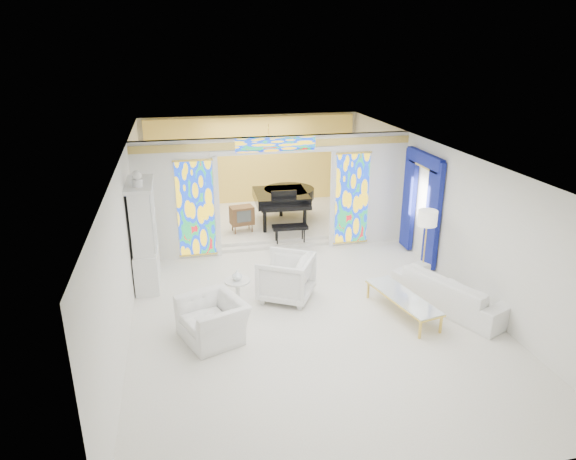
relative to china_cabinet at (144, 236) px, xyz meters
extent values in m
plane|color=silver|center=(3.22, -0.60, -1.17)|extent=(12.00, 12.00, 0.00)
cube|color=white|center=(3.22, -0.60, 1.83)|extent=(7.00, 12.00, 0.02)
cube|color=silver|center=(3.22, 5.40, 0.33)|extent=(7.00, 0.02, 3.00)
cube|color=silver|center=(3.22, -6.60, 0.33)|extent=(7.00, 0.02, 3.00)
cube|color=silver|center=(-0.28, -0.60, 0.33)|extent=(0.02, 12.00, 3.00)
cube|color=silver|center=(6.72, -0.60, 0.33)|extent=(0.02, 12.00, 3.00)
cube|color=silver|center=(0.72, 1.40, 0.33)|extent=(2.00, 0.18, 3.00)
cube|color=silver|center=(5.72, 1.40, 0.33)|extent=(2.00, 0.18, 3.00)
cube|color=silver|center=(3.22, 1.40, 1.63)|extent=(3.00, 0.18, 0.40)
cube|color=silver|center=(1.72, 1.30, 0.13)|extent=(0.12, 0.06, 2.60)
cube|color=silver|center=(4.72, 1.30, 0.13)|extent=(0.12, 0.06, 2.60)
cube|color=silver|center=(3.22, 1.30, 1.48)|extent=(3.24, 0.06, 0.12)
cube|color=#E0B954|center=(3.22, 1.30, 1.65)|extent=(7.00, 0.05, 0.18)
cube|color=gold|center=(1.19, 1.29, 0.13)|extent=(0.90, 0.04, 2.40)
cube|color=gold|center=(5.25, 1.29, 0.13)|extent=(0.90, 0.04, 2.40)
cube|color=gold|center=(3.22, 1.29, 1.65)|extent=(2.00, 0.04, 0.34)
cube|color=silver|center=(3.22, 3.50, -1.08)|extent=(6.80, 3.80, 0.18)
cube|color=gold|center=(3.22, 5.28, 0.33)|extent=(6.70, 0.10, 2.90)
cylinder|color=#DFBC4E|center=(3.42, 3.40, 1.38)|extent=(0.48, 0.48, 0.30)
cube|color=navy|center=(6.62, -0.55, 0.18)|extent=(0.12, 0.55, 2.60)
cube|color=navy|center=(6.62, 0.75, 0.18)|extent=(0.12, 0.55, 2.60)
cube|color=navy|center=(6.62, 0.10, 1.38)|extent=(0.14, 1.70, 0.30)
cube|color=gold|center=(6.62, 0.10, 1.21)|extent=(0.12, 1.50, 0.06)
cube|color=silver|center=(0.00, 0.00, -0.72)|extent=(0.50, 1.40, 0.90)
cube|color=silver|center=(0.00, 0.00, 0.43)|extent=(0.44, 1.30, 1.40)
cube|color=white|center=(0.23, 0.00, 0.43)|extent=(0.01, 1.20, 1.30)
cube|color=silver|center=(0.00, 0.00, 1.17)|extent=(0.56, 1.46, 0.08)
cylinder|color=white|center=(0.00, -0.35, 1.29)|extent=(0.22, 0.22, 0.16)
sphere|color=white|center=(0.00, -0.35, 1.45)|extent=(0.20, 0.20, 0.20)
imported|color=white|center=(1.25, -2.61, -0.78)|extent=(1.40, 1.48, 0.77)
imported|color=white|center=(2.90, -1.34, -0.68)|extent=(1.44, 1.43, 0.97)
imported|color=silver|center=(6.17, -2.48, -0.80)|extent=(1.90, 2.68, 0.73)
cylinder|color=silver|center=(1.84, -1.60, -0.53)|extent=(0.60, 0.60, 0.04)
cylinder|color=silver|center=(1.84, -1.60, -0.85)|extent=(0.10, 0.10, 0.61)
cylinder|color=silver|center=(1.84, -1.60, -1.15)|extent=(0.40, 0.40, 0.03)
imported|color=white|center=(1.84, -1.60, -0.40)|extent=(0.24, 0.24, 0.21)
cube|color=white|center=(5.04, -2.55, -0.77)|extent=(0.92, 1.93, 0.04)
cube|color=#DFBC4E|center=(5.04, -2.55, -0.79)|extent=(0.95, 1.96, 0.03)
cube|color=#DFBC4E|center=(4.98, -3.46, -0.98)|extent=(0.05, 0.05, 0.38)
cube|color=#DFBC4E|center=(5.45, -3.36, -0.98)|extent=(0.05, 0.05, 0.38)
cube|color=#DFBC4E|center=(4.62, -1.73, -0.98)|extent=(0.05, 0.05, 0.38)
cube|color=#DFBC4E|center=(5.09, -1.63, -0.98)|extent=(0.05, 0.05, 0.38)
cylinder|color=#DFBC4E|center=(6.09, -1.28, -1.15)|extent=(0.34, 0.34, 0.03)
cylinder|color=#DFBC4E|center=(6.09, -1.28, -0.38)|extent=(0.04, 0.04, 1.58)
cylinder|color=white|center=(6.09, -1.28, 0.39)|extent=(0.48, 0.48, 0.34)
cube|color=black|center=(3.68, 2.96, -0.21)|extent=(1.56, 1.66, 0.29)
cylinder|color=black|center=(4.00, 3.31, -0.21)|extent=(1.55, 1.55, 0.29)
cube|color=black|center=(3.63, 2.03, -0.25)|extent=(1.40, 0.37, 0.10)
cube|color=silver|center=(3.63, 1.95, -0.23)|extent=(1.29, 0.16, 0.03)
cube|color=black|center=(3.65, 2.39, 0.02)|extent=(0.72, 0.06, 0.26)
cube|color=black|center=(3.61, 1.42, -0.58)|extent=(0.94, 0.40, 0.08)
cylinder|color=black|center=(3.08, 2.27, -0.67)|extent=(0.11, 0.11, 0.64)
cylinder|color=black|center=(4.21, 2.21, -0.67)|extent=(0.11, 0.11, 0.64)
cylinder|color=black|center=(3.81, 3.57, -0.67)|extent=(0.11, 0.11, 0.64)
cube|color=brown|center=(2.47, 2.47, -0.52)|extent=(0.68, 0.51, 0.50)
cube|color=#3B403E|center=(2.50, 2.26, -0.48)|extent=(0.40, 0.08, 0.32)
cone|color=brown|center=(2.25, 2.29, -0.88)|extent=(0.04, 0.04, 0.22)
cone|color=brown|center=(2.73, 2.36, -0.88)|extent=(0.04, 0.04, 0.22)
cone|color=brown|center=(2.21, 2.59, -0.88)|extent=(0.04, 0.04, 0.22)
cone|color=brown|center=(2.69, 2.66, -0.88)|extent=(0.04, 0.04, 0.22)
camera|label=1|loc=(0.83, -10.99, 4.02)|focal=32.00mm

